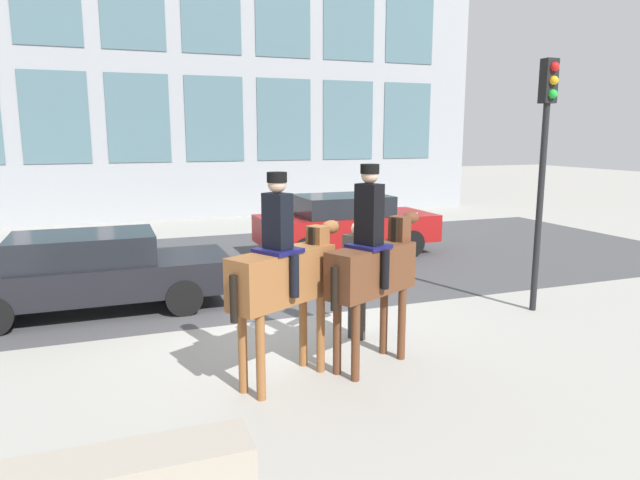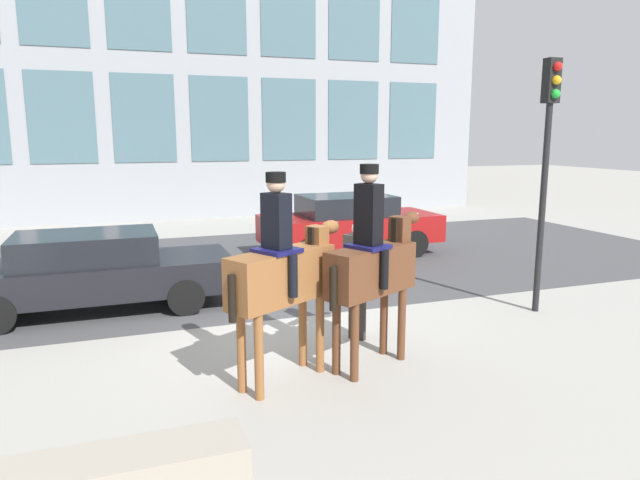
% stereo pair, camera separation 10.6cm
% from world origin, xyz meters
% --- Properties ---
extents(ground_plane, '(80.00, 80.00, 0.00)m').
position_xyz_m(ground_plane, '(0.00, 0.00, 0.00)').
color(ground_plane, '#9E9B93').
extents(road_surface, '(24.09, 8.50, 0.01)m').
position_xyz_m(road_surface, '(0.00, 4.75, 0.00)').
color(road_surface, '#444447').
rests_on(road_surface, ground_plane).
extents(mounted_horse_lead, '(1.74, 1.15, 2.63)m').
position_xyz_m(mounted_horse_lead, '(-0.57, -1.87, 1.41)').
color(mounted_horse_lead, brown).
rests_on(mounted_horse_lead, ground_plane).
extents(mounted_horse_companion, '(1.66, 1.03, 2.70)m').
position_xyz_m(mounted_horse_companion, '(0.67, -1.81, 1.40)').
color(mounted_horse_companion, '#59331E').
rests_on(mounted_horse_companion, ground_plane).
extents(pedestrian_bystander, '(0.69, 0.81, 1.81)m').
position_xyz_m(pedestrian_bystander, '(0.90, -0.81, 1.07)').
color(pedestrian_bystander, '#332D28').
rests_on(pedestrian_bystander, ground_plane).
extents(street_car_near_lane, '(4.69, 1.79, 1.39)m').
position_xyz_m(street_car_near_lane, '(-2.89, 2.09, 0.73)').
color(street_car_near_lane, black).
rests_on(street_car_near_lane, ground_plane).
extents(street_car_far_lane, '(4.55, 1.98, 1.54)m').
position_xyz_m(street_car_far_lane, '(3.20, 5.03, 0.81)').
color(street_car_far_lane, maroon).
rests_on(street_car_far_lane, ground_plane).
extents(traffic_light, '(0.24, 0.29, 4.30)m').
position_xyz_m(traffic_light, '(4.43, -0.59, 2.87)').
color(traffic_light, black).
rests_on(traffic_light, ground_plane).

